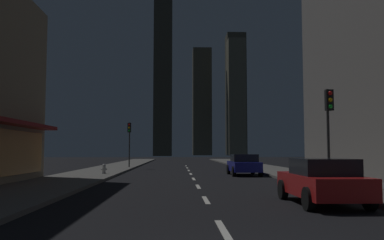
{
  "coord_description": "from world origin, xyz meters",
  "views": [
    {
      "loc": [
        -0.99,
        -5.73,
        1.7
      ],
      "look_at": [
        0.0,
        21.53,
        3.74
      ],
      "focal_mm": 38.23,
      "sensor_mm": 36.0,
      "label": 1
    }
  ],
  "objects_px": {
    "traffic_light_near_right": "(329,116)",
    "car_parked_far": "(244,165)",
    "car_parked_near": "(322,181)",
    "traffic_light_far_left": "(129,135)",
    "fire_hydrant_far_left": "(104,169)"
  },
  "relations": [
    {
      "from": "car_parked_far",
      "to": "traffic_light_near_right",
      "type": "relative_size",
      "value": 1.01
    },
    {
      "from": "fire_hydrant_far_left",
      "to": "traffic_light_near_right",
      "type": "xyz_separation_m",
      "value": [
        11.4,
        -10.6,
        2.74
      ]
    },
    {
      "from": "traffic_light_near_right",
      "to": "traffic_light_far_left",
      "type": "height_order",
      "value": "same"
    },
    {
      "from": "car_parked_near",
      "to": "traffic_light_far_left",
      "type": "distance_m",
      "value": 27.43
    },
    {
      "from": "fire_hydrant_far_left",
      "to": "traffic_light_near_right",
      "type": "height_order",
      "value": "traffic_light_near_right"
    },
    {
      "from": "car_parked_near",
      "to": "traffic_light_near_right",
      "type": "relative_size",
      "value": 1.01
    },
    {
      "from": "car_parked_near",
      "to": "traffic_light_near_right",
      "type": "bearing_deg",
      "value": 66.15
    },
    {
      "from": "car_parked_far",
      "to": "fire_hydrant_far_left",
      "type": "relative_size",
      "value": 6.48
    },
    {
      "from": "traffic_light_near_right",
      "to": "traffic_light_far_left",
      "type": "relative_size",
      "value": 1.0
    },
    {
      "from": "car_parked_far",
      "to": "fire_hydrant_far_left",
      "type": "bearing_deg",
      "value": -178.14
    },
    {
      "from": "traffic_light_near_right",
      "to": "car_parked_far",
      "type": "bearing_deg",
      "value": 99.88
    },
    {
      "from": "fire_hydrant_far_left",
      "to": "traffic_light_far_left",
      "type": "bearing_deg",
      "value": 87.89
    },
    {
      "from": "car_parked_near",
      "to": "car_parked_far",
      "type": "height_order",
      "value": "same"
    },
    {
      "from": "fire_hydrant_far_left",
      "to": "traffic_light_far_left",
      "type": "xyz_separation_m",
      "value": [
        0.4,
        10.85,
        2.74
      ]
    },
    {
      "from": "traffic_light_near_right",
      "to": "traffic_light_far_left",
      "type": "distance_m",
      "value": 24.11
    }
  ]
}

